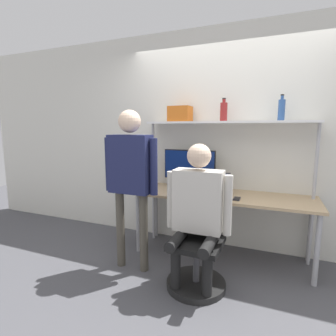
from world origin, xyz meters
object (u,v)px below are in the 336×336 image
(cell_phone, at_px, (237,199))
(office_chair, at_px, (198,257))
(monitor, at_px, (189,167))
(person_standing, at_px, (131,169))
(laptop, at_px, (215,189))
(person_seated, at_px, (197,205))
(bottle_red, at_px, (224,111))
(bottle_blue, at_px, (282,110))
(storage_box, at_px, (180,114))

(cell_phone, relative_size, office_chair, 0.16)
(monitor, distance_m, person_standing, 0.86)
(laptop, height_order, cell_phone, laptop)
(person_seated, relative_size, bottle_red, 5.21)
(person_standing, bearing_deg, monitor, 62.72)
(monitor, distance_m, cell_phone, 0.74)
(cell_phone, distance_m, bottle_blue, 1.07)
(office_chair, distance_m, person_standing, 1.09)
(monitor, bearing_deg, cell_phone, -24.95)
(bottle_red, bearing_deg, bottle_blue, 0.00)
(person_seated, height_order, bottle_red, bottle_red)
(monitor, distance_m, bottle_red, 0.78)
(monitor, xyz_separation_m, office_chair, (0.35, -0.80, -0.74))
(bottle_red, bearing_deg, laptop, -97.64)
(cell_phone, distance_m, office_chair, 0.75)
(bottle_red, relative_size, storage_box, 1.00)
(cell_phone, xyz_separation_m, office_chair, (-0.28, -0.51, -0.47))
(bottle_blue, bearing_deg, monitor, -178.72)
(bottle_blue, bearing_deg, storage_box, 180.00)
(monitor, xyz_separation_m, laptop, (0.37, -0.21, -0.20))
(monitor, bearing_deg, bottle_blue, 1.28)
(laptop, distance_m, office_chair, 0.80)
(cell_phone, xyz_separation_m, bottle_red, (-0.22, 0.31, 0.94))
(office_chair, bearing_deg, monitor, 113.24)
(office_chair, bearing_deg, cell_phone, 61.43)
(monitor, xyz_separation_m, person_standing, (-0.39, -0.76, 0.06))
(bottle_blue, bearing_deg, bottle_red, -180.00)
(cell_phone, height_order, storage_box, storage_box)
(monitor, height_order, person_standing, person_standing)
(laptop, xyz_separation_m, person_seated, (-0.03, -0.64, -0.01))
(cell_phone, distance_m, bottle_red, 1.01)
(monitor, height_order, storage_box, storage_box)
(cell_phone, relative_size, storage_box, 0.57)
(bottle_red, bearing_deg, storage_box, 180.00)
(laptop, distance_m, cell_phone, 0.28)
(laptop, relative_size, person_standing, 0.19)
(monitor, relative_size, office_chair, 0.71)
(bottle_blue, relative_size, storage_box, 1.05)
(laptop, relative_size, person_seated, 0.23)
(office_chair, bearing_deg, laptop, 87.68)
(cell_phone, height_order, person_standing, person_standing)
(person_standing, xyz_separation_m, bottle_blue, (1.41, 0.78, 0.62))
(office_chair, xyz_separation_m, person_seated, (-0.00, -0.04, 0.53))
(bottle_red, bearing_deg, cell_phone, -54.42)
(storage_box, bearing_deg, cell_phone, -22.49)
(person_standing, bearing_deg, office_chair, -3.38)
(office_chair, relative_size, storage_box, 3.50)
(person_seated, bearing_deg, monitor, 112.07)
(person_seated, bearing_deg, cell_phone, 63.29)
(laptop, distance_m, storage_box, 1.02)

